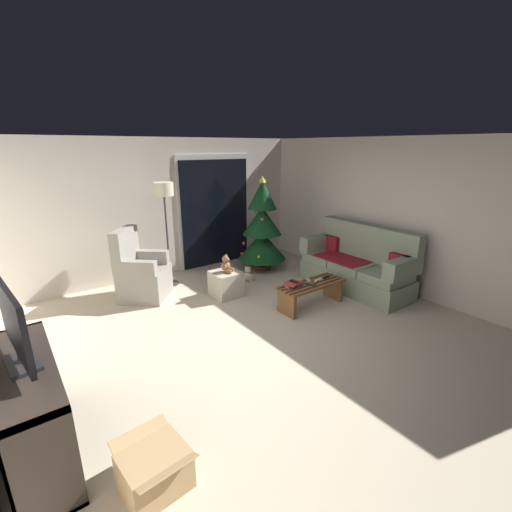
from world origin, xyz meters
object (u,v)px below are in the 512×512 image
television (15,327)px  cardboard_box_open_near_shelf (155,471)px  coffee_table (311,291)px  christmas_tree (262,229)px  ottoman (226,284)px  teddy_bear_chestnut (226,265)px  media_shelf (30,418)px  cell_phone (294,282)px  remote_black (326,277)px  book_stack (293,284)px  remote_white (319,280)px  armchair (141,274)px  couch (357,266)px  floor_lamp (164,199)px  teddy_bear_cream_by_tree (248,275)px  remote_graphite (311,284)px  remote_silver (308,280)px

television → cardboard_box_open_near_shelf: 1.43m
coffee_table → christmas_tree: christmas_tree is taller
ottoman → teddy_bear_chestnut: teddy_bear_chestnut is taller
christmas_tree → media_shelf: 4.84m
coffee_table → media_shelf: (-3.69, -0.68, 0.13)m
television → cell_phone: bearing=11.7°
remote_black → book_stack: size_ratio=0.60×
remote_white → television: television is taller
media_shelf → cardboard_box_open_near_shelf: size_ratio=2.48×
christmas_tree → coffee_table: bearing=-103.9°
media_shelf → armchair: bearing=55.6°
teddy_bear_chestnut → couch: bearing=-27.5°
remote_black → floor_lamp: floor_lamp is taller
book_stack → teddy_bear_chestnut: size_ratio=0.91×
cardboard_box_open_near_shelf → book_stack: bearing=29.7°
floor_lamp → ottoman: bearing=-62.9°
coffee_table → television: size_ratio=1.31×
christmas_tree → media_shelf: size_ratio=1.30×
remote_white → remote_black: same height
cardboard_box_open_near_shelf → christmas_tree: bearing=43.4°
television → ottoman: bearing=31.6°
couch → teddy_bear_cream_by_tree: 1.92m
remote_white → floor_lamp: floor_lamp is taller
remote_graphite → book_stack: book_stack is taller
remote_white → armchair: armchair is taller
remote_silver → armchair: 2.65m
cardboard_box_open_near_shelf → cell_phone: bearing=29.5°
remote_silver → christmas_tree: size_ratio=0.09×
teddy_bear_cream_by_tree → cardboard_box_open_near_shelf: (-2.87, -2.90, 0.04)m
teddy_bear_chestnut → christmas_tree: bearing=29.0°
remote_silver → ottoman: ottoman is taller
remote_white → book_stack: bearing=78.4°
cardboard_box_open_near_shelf → armchair: bearing=71.9°
remote_graphite → remote_silver: (0.09, 0.14, 0.00)m
book_stack → television: (-3.34, -0.70, 0.70)m
couch → teddy_bear_chestnut: bearing=152.5°
coffee_table → floor_lamp: size_ratio=0.62×
armchair → remote_white: bearing=-41.7°
book_stack → cardboard_box_open_near_shelf: bearing=-150.3°
teddy_bear_chestnut → teddy_bear_cream_by_tree: (0.65, 0.31, -0.41)m
remote_white → remote_graphite: bearing=100.5°
book_stack → cell_phone: size_ratio=1.80×
couch → television: 4.92m
remote_silver → cell_phone: size_ratio=1.08×
remote_white → cardboard_box_open_near_shelf: bearing=111.1°
remote_silver → teddy_bear_chestnut: bearing=-21.3°
floor_lamp → teddy_bear_chestnut: 1.51m
remote_black → television: bearing=-90.7°
coffee_table → media_shelf: 3.75m
remote_white → remote_black: bearing=-90.1°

